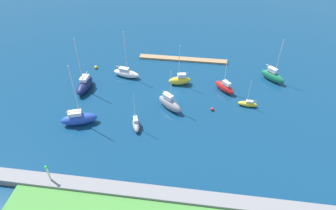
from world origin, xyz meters
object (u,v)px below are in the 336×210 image
Objects in this scene: sailboat_yellow_lone_north at (180,80)px; sailboat_red_west_end at (225,87)px; sailboat_green_lone_south at (273,76)px; mooring_buoy_red at (212,109)px; sailboat_navy_inner_mooring at (85,85)px; sailboat_gray_off_beacon at (136,124)px; pier_dock at (183,59)px; sailboat_white_near_pier at (126,73)px; harbor_beacon at (48,172)px; sailboat_gray_by_breakwater at (170,103)px; sailboat_yellow_center_basin at (248,104)px; sailboat_blue_far_south at (79,118)px; mooring_buoy_yellow at (96,67)px.

sailboat_red_west_end is (-11.51, 1.62, 0.01)m from sailboat_yellow_lone_north.
mooring_buoy_red is (15.48, 14.61, -1.09)m from sailboat_green_lone_south.
sailboat_navy_inner_mooring is 1.20× the size of sailboat_green_lone_south.
sailboat_green_lone_south is at bearing 178.73° from sailboat_yellow_lone_north.
sailboat_green_lone_south is at bearing 107.36° from sailboat_gray_off_beacon.
sailboat_navy_inner_mooring is at bearing -125.38° from sailboat_green_lone_south.
pier_dock is 1.95× the size of sailboat_white_near_pier.
sailboat_white_near_pier is at bearing 37.58° from sailboat_red_west_end.
sailboat_navy_inner_mooring reaches higher than harbor_beacon.
sailboat_yellow_center_basin is at bearing 49.28° from sailboat_gray_by_breakwater.
sailboat_blue_far_south reaches higher than sailboat_gray_off_beacon.
mooring_buoy_yellow is at bearing -161.32° from sailboat_gray_off_beacon.
mooring_buoy_yellow is (35.73, -5.99, -0.84)m from sailboat_red_west_end.
sailboat_navy_inner_mooring is 19.99m from sailboat_gray_off_beacon.
sailboat_green_lone_south is at bearing 69.69° from sailboat_gray_by_breakwater.
pier_dock is 2.43× the size of sailboat_gray_by_breakwater.
harbor_beacon is 39.31m from mooring_buoy_yellow.
sailboat_blue_far_south reaches higher than sailboat_white_near_pier.
sailboat_green_lone_south is at bearing -179.28° from mooring_buoy_yellow.
sailboat_gray_by_breakwater is at bearing -30.14° from sailboat_white_near_pier.
sailboat_gray_off_beacon is (19.28, 16.08, -0.32)m from sailboat_red_west_end.
sailboat_blue_far_south is at bearing 71.73° from sailboat_red_west_end.
sailboat_blue_far_south reaches higher than mooring_buoy_yellow.
sailboat_yellow_lone_north is 0.85× the size of sailboat_white_near_pier.
sailboat_blue_far_south is 1.64× the size of sailboat_gray_off_beacon.
sailboat_yellow_center_basin is 8.12× the size of mooring_buoy_yellow.
pier_dock is 1.73× the size of sailboat_blue_far_south.
sailboat_yellow_center_basin is 8.72m from mooring_buoy_red.
sailboat_green_lone_south is 15.95× the size of mooring_buoy_red.
sailboat_red_west_end is at bearing 159.10° from sailboat_yellow_lone_north.
sailboat_blue_far_south is at bearing 21.36° from sailboat_yellow_center_basin.
sailboat_yellow_lone_north is 14.76m from sailboat_white_near_pier.
mooring_buoy_red is (-9.00, 21.99, 0.11)m from pier_dock.
sailboat_yellow_lone_north is 14.80× the size of mooring_buoy_red.
sailboat_white_near_pier reaches higher than mooring_buoy_yellow.
sailboat_yellow_center_basin is (-18.26, -3.41, -0.85)m from sailboat_gray_by_breakwater.
sailboat_white_near_pier reaches higher than sailboat_yellow_lone_north.
sailboat_navy_inner_mooring reaches higher than mooring_buoy_red.
sailboat_yellow_center_basin is at bearing 90.71° from sailboat_navy_inner_mooring.
sailboat_white_near_pier is at bearing 177.28° from sailboat_gray_by_breakwater.
sailboat_gray_by_breakwater is 20.69m from sailboat_blue_far_south.
harbor_beacon is 29.25m from sailboat_navy_inner_mooring.
sailboat_gray_off_beacon is at bearing 26.13° from mooring_buoy_red.
sailboat_white_near_pier is 17.46× the size of mooring_buoy_red.
sailboat_red_west_end is 0.69× the size of sailboat_white_near_pier.
sailboat_navy_inner_mooring is at bearing -7.00° from mooring_buoy_red.
sailboat_yellow_center_basin is at bearing -142.84° from harbor_beacon.
sailboat_navy_inner_mooring is at bearing 2.80° from sailboat_yellow_center_basin.
sailboat_white_near_pier reaches higher than pier_dock.
mooring_buoy_red is (-29.12, -8.57, -1.13)m from sailboat_blue_far_south.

